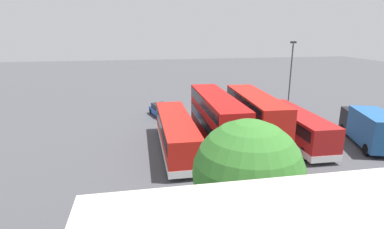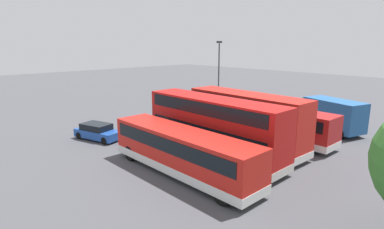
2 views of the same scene
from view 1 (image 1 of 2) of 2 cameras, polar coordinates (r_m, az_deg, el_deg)
The scene contains 11 objects.
ground_plane at distance 38.28m, azimuth 2.86°, elevation 0.30°, with size 140.00×140.00×0.00m, color #47474C.
bus_single_deck_near_end at distance 29.37m, azimuth 18.85°, elevation -2.09°, with size 2.81×10.36×2.95m.
bus_double_decker_second at distance 28.03m, azimuth 11.68°, elevation -0.63°, with size 3.03×10.68×4.55m.
bus_double_decker_third at distance 27.24m, azimuth 4.60°, elevation -0.81°, with size 2.68×11.88×4.55m.
bus_single_deck_fourth at distance 26.18m, azimuth -3.00°, elevation -3.38°, with size 2.67×11.89×2.95m.
box_truck_blue at distance 31.66m, azimuth 30.31°, elevation -2.02°, with size 4.59×7.90×3.20m.
car_hatchback_silver at distance 40.13m, azimuth 9.99°, elevation 1.84°, with size 4.63×3.17×1.43m.
car_small_green at distance 36.87m, azimuth -5.73°, elevation 0.76°, with size 2.94×4.65×1.43m.
lamp_post_tall at distance 41.21m, azimuth 18.03°, elevation 7.81°, with size 0.70×0.30×8.69m.
waste_bin_yellow at distance 36.28m, azimuth 5.75°, elevation 0.14°, with size 0.60×0.60×0.95m, color #197F33.
tree_midright at distance 13.95m, azimuth 10.41°, elevation -10.97°, with size 4.96×4.96×6.48m.
Camera 1 is at (8.49, 35.90, 10.21)m, focal length 28.48 mm.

